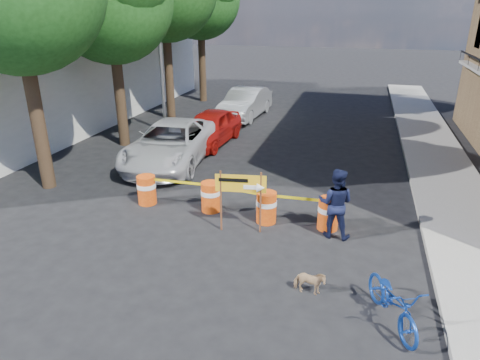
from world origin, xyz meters
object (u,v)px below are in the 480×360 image
Objects in this scene: detour_sign at (247,189)px; sedan_red at (210,128)px; sedan_silver at (245,103)px; suv_white at (171,143)px; barrel_far_left at (147,189)px; bicycle at (396,281)px; barrel_far_right at (328,213)px; pedestrian at (335,203)px; barrel_mid_right at (266,207)px; barrel_mid_left at (211,196)px; dog at (309,282)px.

detour_sign is 8.20m from sedan_red.
sedan_red is 5.19m from sedan_silver.
sedan_silver reaches higher than suv_white.
barrel_far_left is 7.91m from bicycle.
barrel_far_right is 0.62m from pedestrian.
sedan_silver is at bearing 96.07° from detour_sign.
barrel_mid_right is at bearing -3.19° from barrel_far_left.
barrel_far_right is at bearing -44.96° from sedan_red.
detour_sign is 2.32m from pedestrian.
barrel_mid_left is 0.21× the size of sedan_red.
barrel_mid_left and barrel_far_right have the same top height.
sedan_silver reaches higher than dog.
pedestrian reaches higher than sedan_red.
pedestrian reaches higher than suv_white.
dog is at bearing -92.19° from barrel_far_right.
dog is at bearing 89.40° from pedestrian.
bicycle is (1.33, -3.14, 0.01)m from pedestrian.
barrel_far_left is at bearing 0.61° from pedestrian.
barrel_far_left is 3.81m from barrel_mid_right.
bicycle reaches higher than dog.
dog is at bearing -55.74° from sedan_red.
pedestrian is at bearing -37.53° from suv_white.
detour_sign is at bearing -160.13° from barrel_far_right.
dog is (-0.12, -3.04, -0.19)m from barrel_far_right.
suv_white is 1.18× the size of sedan_silver.
barrel_far_left and barrel_mid_right have the same top height.
barrel_far_left is at bearing -178.62° from barrel_mid_left.
detour_sign reaches higher than sedan_red.
detour_sign is at bearing 15.67° from pedestrian.
barrel_mid_right is 12.44m from sedan_silver.
sedan_silver is at bearing 107.85° from barrel_mid_right.
bicycle is (1.50, -3.50, 0.48)m from barrel_far_right.
bicycle is 1.81m from dog.
suv_white is (-6.32, 3.80, 0.32)m from barrel_far_right.
detour_sign is 0.90× the size of bicycle.
barrel_far_right is 0.48× the size of pedestrian.
pedestrian is 0.39× the size of sedan_silver.
suv_white is at bearing -98.00° from sedan_red.
barrel_mid_left is at bearing -2.98° from pedestrian.
barrel_far_right is at bearing 88.84° from bicycle.
barrel_far_left is at bearing 60.41° from dog.
bicycle reaches higher than detour_sign.
suv_white is at bearing -27.01° from pedestrian.
pedestrian is 2.78m from dog.
barrel_mid_left is at bearing 135.74° from detour_sign.
pedestrian is (5.68, -0.50, 0.47)m from barrel_far_left.
sedan_red is at bearing 92.01° from barrel_far_left.
barrel_mid_right is 1.33× the size of dog.
pedestrian is at bearing -5.00° from barrel_far_left.
sedan_silver reaches higher than barrel_mid_left.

